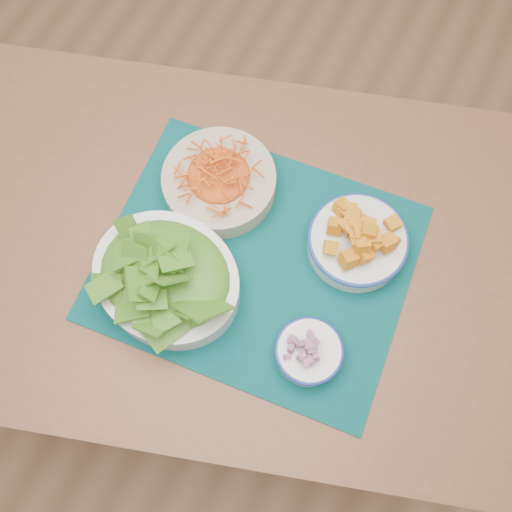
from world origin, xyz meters
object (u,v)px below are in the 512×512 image
(placemat, at_px, (256,262))
(onion_bowl, at_px, (309,351))
(carrot_bowl, at_px, (219,178))
(lettuce_bowl, at_px, (165,275))
(table, at_px, (214,261))
(squash_bowl, at_px, (358,239))

(placemat, bearing_deg, onion_bowl, -40.87)
(carrot_bowl, relative_size, onion_bowl, 1.92)
(placemat, bearing_deg, lettuce_bowl, -142.66)
(carrot_bowl, distance_m, onion_bowl, 0.37)
(table, relative_size, placemat, 2.39)
(table, distance_m, onion_bowl, 0.31)
(lettuce_bowl, relative_size, onion_bowl, 2.53)
(carrot_bowl, bearing_deg, squash_bowl, 0.78)
(squash_bowl, distance_m, lettuce_bowl, 0.35)
(table, height_order, lettuce_bowl, lettuce_bowl)
(placemat, xyz_separation_m, squash_bowl, (0.15, 0.11, 0.04))
(carrot_bowl, bearing_deg, placemat, -38.68)
(placemat, bearing_deg, carrot_bowl, 136.24)
(table, xyz_separation_m, carrot_bowl, (-0.04, 0.11, 0.15))
(placemat, distance_m, onion_bowl, 0.20)
(lettuce_bowl, bearing_deg, carrot_bowl, 101.86)
(lettuce_bowl, bearing_deg, onion_bowl, 8.57)
(table, distance_m, lettuce_bowl, 0.20)
(table, relative_size, lettuce_bowl, 4.35)
(placemat, relative_size, carrot_bowl, 2.40)
(carrot_bowl, distance_m, lettuce_bowl, 0.22)
(squash_bowl, bearing_deg, placemat, -144.63)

